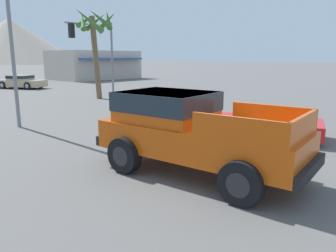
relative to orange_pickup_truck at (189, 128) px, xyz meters
The scene contains 8 objects.
ground_plane 1.16m from the orange_pickup_truck, 11.61° to the left, with size 320.00×320.00×0.00m, color #5B5956.
orange_pickup_truck is the anchor object (origin of this frame).
red_convertible_car 4.42m from the orange_pickup_truck, ahead, with size 3.19×4.82×1.01m.
parked_car_tan 25.23m from the orange_pickup_truck, 73.70° to the left, with size 3.30×4.51×1.16m.
traffic_light_main 17.05m from the orange_pickup_truck, 61.06° to the left, with size 3.82×0.38×5.15m.
street_lamp_post 9.01m from the orange_pickup_truck, 92.86° to the left, with size 0.90×0.24×7.99m.
palm_tree_tall 15.47m from the orange_pickup_truck, 61.51° to the left, with size 2.75×2.70×5.75m.
storefront_building 35.96m from the orange_pickup_truck, 57.44° to the left, with size 10.08×7.41×3.47m.
Camera 1 is at (-6.42, -4.76, 2.74)m, focal length 35.00 mm.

